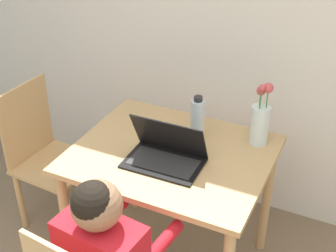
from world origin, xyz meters
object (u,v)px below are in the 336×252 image
(laptop, at_px, (166,152))
(flower_vase, at_px, (260,121))
(water_bottle, at_px, (197,119))
(chair_spare, at_px, (47,157))

(laptop, distance_m, flower_vase, 0.49)
(laptop, height_order, flower_vase, flower_vase)
(water_bottle, bearing_deg, flower_vase, 17.21)
(laptop, bearing_deg, chair_spare, 170.63)
(chair_spare, height_order, water_bottle, water_bottle)
(flower_vase, bearing_deg, laptop, -135.26)
(water_bottle, bearing_deg, laptop, -101.91)
(chair_spare, height_order, laptop, laptop)
(flower_vase, relative_size, water_bottle, 1.41)
(laptop, relative_size, flower_vase, 1.10)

